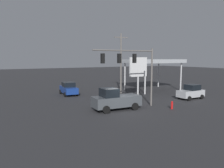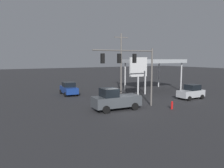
% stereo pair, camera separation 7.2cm
% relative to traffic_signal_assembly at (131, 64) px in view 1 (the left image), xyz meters
% --- Properties ---
extents(ground_plane, '(200.00, 200.00, 0.00)m').
position_rel_traffic_signal_assembly_xyz_m(ground_plane, '(1.56, 0.49, -4.94)').
color(ground_plane, '#2D2D30').
extents(traffic_signal_assembly, '(7.59, 0.43, 6.63)m').
position_rel_traffic_signal_assembly_xyz_m(traffic_signal_assembly, '(0.00, 0.00, 0.00)').
color(traffic_signal_assembly, slate).
rests_on(traffic_signal_assembly, ground).
extents(utility_pole, '(2.40, 0.26, 9.31)m').
position_rel_traffic_signal_assembly_xyz_m(utility_pole, '(-4.66, -9.46, -0.01)').
color(utility_pole, slate).
rests_on(utility_pole, ground).
extents(gas_station_canopy, '(8.95, 6.86, 5.33)m').
position_rel_traffic_signal_assembly_xyz_m(gas_station_canopy, '(-11.23, -9.60, 0.02)').
color(gas_station_canopy, '#B2B7BC').
rests_on(gas_station_canopy, ground).
extents(price_sign, '(2.82, 0.27, 5.65)m').
position_rel_traffic_signal_assembly_xyz_m(price_sign, '(-4.39, -4.62, -0.83)').
color(price_sign, silver).
rests_on(price_sign, ground).
extents(hatchback_crossing, '(3.80, 1.97, 1.97)m').
position_rel_traffic_signal_assembly_xyz_m(hatchback_crossing, '(-10.37, -0.58, -4.00)').
color(hatchback_crossing, silver).
rests_on(hatchback_crossing, ground).
extents(sedan_waiting, '(2.31, 4.52, 1.93)m').
position_rel_traffic_signal_assembly_xyz_m(sedan_waiting, '(3.01, -12.15, -3.99)').
color(sedan_waiting, navy).
rests_on(sedan_waiting, ground).
extents(pickup_parked, '(5.32, 2.54, 2.40)m').
position_rel_traffic_signal_assembly_xyz_m(pickup_parked, '(1.88, -0.25, -3.83)').
color(pickup_parked, '#474C51').
rests_on(pickup_parked, ground).
extents(fire_hydrant, '(0.24, 0.24, 0.88)m').
position_rel_traffic_signal_assembly_xyz_m(fire_hydrant, '(-3.69, 2.51, -4.50)').
color(fire_hydrant, red).
rests_on(fire_hydrant, ground).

